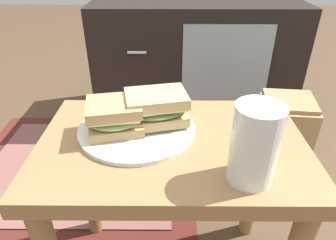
{
  "coord_description": "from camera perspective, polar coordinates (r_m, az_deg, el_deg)",
  "views": [
    {
      "loc": [
        -0.01,
        -0.52,
        0.82
      ],
      "look_at": [
        -0.01,
        0.0,
        0.51
      ],
      "focal_mm": 32.14,
      "sensor_mm": 36.0,
      "label": 1
    }
  ],
  "objects": [
    {
      "name": "plate",
      "position": [
        0.66,
        -5.91,
        -1.53
      ],
      "size": [
        0.26,
        0.26,
        0.01
      ],
      "primitive_type": "cylinder",
      "color": "silver",
      "rests_on": "side_table"
    },
    {
      "name": "sandwich_front",
      "position": [
        0.64,
        -10.07,
        0.65
      ],
      "size": [
        0.14,
        0.13,
        0.07
      ],
      "color": "tan",
      "rests_on": "plate"
    },
    {
      "name": "tv_cabinet",
      "position": [
        1.56,
        5.03,
        11.27
      ],
      "size": [
        0.96,
        0.46,
        0.58
      ],
      "color": "black",
      "rests_on": "ground"
    },
    {
      "name": "side_table",
      "position": [
        0.69,
        0.73,
        -10.07
      ],
      "size": [
        0.56,
        0.36,
        0.46
      ],
      "color": "olive",
      "rests_on": "ground"
    },
    {
      "name": "beer_glass",
      "position": [
        0.52,
        16.04,
        -4.81
      ],
      "size": [
        0.08,
        0.08,
        0.14
      ],
      "color": "silver",
      "rests_on": "side_table"
    },
    {
      "name": "area_rug",
      "position": [
        1.32,
        -16.23,
        -8.38
      ],
      "size": [
        0.93,
        0.78,
        0.01
      ],
      "color": "#4C1E19",
      "rests_on": "ground"
    },
    {
      "name": "sandwich_back",
      "position": [
        0.65,
        -2.21,
        2.4
      ],
      "size": [
        0.16,
        0.13,
        0.07
      ],
      "color": "tan",
      "rests_on": "plate"
    },
    {
      "name": "paper_bag",
      "position": [
        1.24,
        20.71,
        -3.09
      ],
      "size": [
        0.2,
        0.19,
        0.33
      ],
      "color": "tan",
      "rests_on": "ground"
    }
  ]
}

